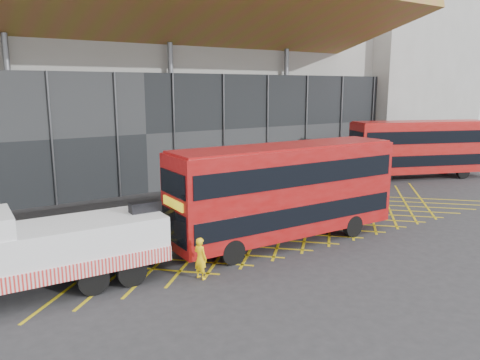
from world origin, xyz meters
TOP-DOWN VIEW (x-y plane):
  - ground_plane at (0.00, 0.00)m, footprint 120.00×120.00m
  - road_markings at (5.60, 0.00)m, footprint 27.96×7.16m
  - construction_building at (1.92, 18.40)m, footprint 55.00×23.97m
  - east_building at (32.00, 16.00)m, footprint 15.00×12.00m
  - recovery_truck at (-7.76, -1.52)m, footprint 10.68×2.83m
  - bus_towed at (3.27, -1.85)m, footprint 11.19×2.88m
  - bus_second at (22.00, 4.57)m, footprint 11.13×6.34m
  - worker at (-2.05, -3.46)m, footprint 0.53×0.67m

SIDE VIEW (x-z plane):
  - ground_plane at x=0.00m, z-range 0.00..0.00m
  - road_markings at x=5.60m, z-range 0.00..0.01m
  - worker at x=-2.05m, z-range 0.00..1.61m
  - recovery_truck at x=-7.76m, z-range -0.14..3.58m
  - bus_second at x=22.00m, z-range 0.25..4.72m
  - bus_towed at x=3.27m, z-range 0.25..4.77m
  - construction_building at x=1.92m, z-range -0.02..17.98m
  - east_building at x=32.00m, z-range 0.00..20.00m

